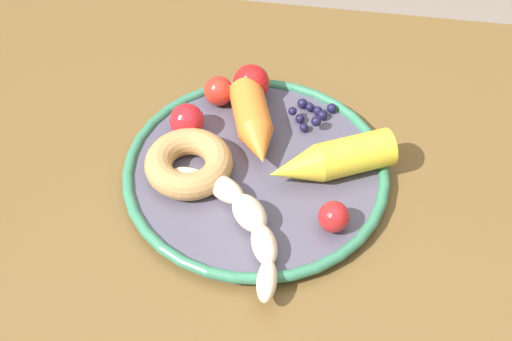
% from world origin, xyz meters
% --- Properties ---
extents(dining_table, '(0.95, 0.71, 0.75)m').
position_xyz_m(dining_table, '(0.00, 0.00, 0.64)').
color(dining_table, brown).
rests_on(dining_table, ground_plane).
extents(plate, '(0.29, 0.29, 0.02)m').
position_xyz_m(plate, '(0.06, -0.04, 0.76)').
color(plate, '#504C5F').
rests_on(plate, dining_table).
extents(banana, '(0.13, 0.16, 0.03)m').
position_xyz_m(banana, '(0.06, 0.04, 0.78)').
color(banana, '#F9DDB8').
rests_on(banana, plate).
extents(carrot_orange, '(0.07, 0.12, 0.04)m').
position_xyz_m(carrot_orange, '(0.07, -0.09, 0.79)').
color(carrot_orange, orange).
rests_on(carrot_orange, plate).
extents(carrot_yellow, '(0.14, 0.10, 0.04)m').
position_xyz_m(carrot_yellow, '(-0.02, -0.05, 0.79)').
color(carrot_yellow, yellow).
rests_on(carrot_yellow, plate).
extents(donut, '(0.13, 0.13, 0.03)m').
position_xyz_m(donut, '(0.13, -0.03, 0.78)').
color(donut, tan).
rests_on(donut, plate).
extents(blueberry_pile, '(0.05, 0.05, 0.02)m').
position_xyz_m(blueberry_pile, '(0.01, -0.13, 0.77)').
color(blueberry_pile, '#191638').
rests_on(blueberry_pile, plate).
extents(tomato_near, '(0.04, 0.04, 0.04)m').
position_xyz_m(tomato_near, '(0.14, -0.09, 0.79)').
color(tomato_near, red).
rests_on(tomato_near, plate).
extents(tomato_mid, '(0.03, 0.03, 0.03)m').
position_xyz_m(tomato_mid, '(0.12, -0.14, 0.78)').
color(tomato_mid, red).
rests_on(tomato_mid, plate).
extents(tomato_far, '(0.04, 0.04, 0.04)m').
position_xyz_m(tomato_far, '(0.08, -0.16, 0.79)').
color(tomato_far, red).
rests_on(tomato_far, plate).
extents(tomato_extra, '(0.03, 0.03, 0.03)m').
position_xyz_m(tomato_extra, '(-0.03, 0.02, 0.78)').
color(tomato_extra, red).
rests_on(tomato_extra, plate).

